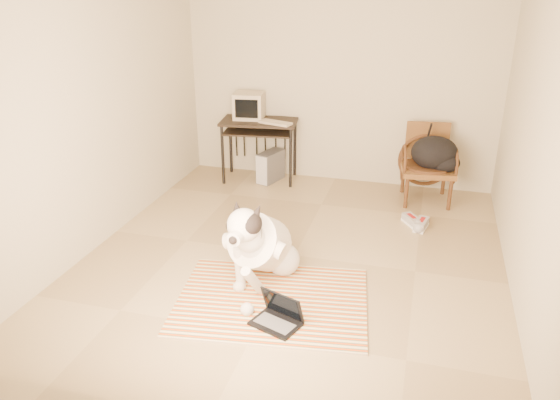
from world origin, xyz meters
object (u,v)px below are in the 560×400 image
at_px(rattan_chair, 427,164).
at_px(laptop, 278,316).
at_px(dog, 260,246).
at_px(computer_desk, 259,129).
at_px(backpack, 436,155).
at_px(pc_tower, 271,166).
at_px(crt_monitor, 249,106).

bearing_deg(rattan_chair, laptop, -109.03).
bearing_deg(laptop, dog, 119.21).
relative_size(computer_desk, backpack, 1.81).
bearing_deg(dog, laptop, -60.79).
bearing_deg(pc_tower, laptop, -72.37).
bearing_deg(dog, computer_desk, 107.84).
height_order(laptop, rattan_chair, rattan_chair).
bearing_deg(backpack, crt_monitor, 173.74).
height_order(laptop, backpack, backpack).
bearing_deg(laptop, computer_desk, 110.22).
bearing_deg(laptop, pc_tower, 107.63).
distance_m(crt_monitor, pc_tower, 0.85).
distance_m(dog, computer_desk, 2.63).
height_order(dog, crt_monitor, crt_monitor).
relative_size(computer_desk, rattan_chair, 1.13).
distance_m(computer_desk, crt_monitor, 0.33).
bearing_deg(computer_desk, laptop, -69.78).
height_order(computer_desk, crt_monitor, crt_monitor).
height_order(crt_monitor, backpack, crt_monitor).
distance_m(laptop, pc_tower, 3.23).
height_order(laptop, crt_monitor, crt_monitor).
relative_size(computer_desk, pc_tower, 2.23).
bearing_deg(dog, crt_monitor, 110.39).
xyz_separation_m(rattan_chair, backpack, (0.09, -0.08, 0.15)).
distance_m(rattan_chair, backpack, 0.19).
xyz_separation_m(laptop, backpack, (1.12, 2.90, 0.53)).
relative_size(dog, backpack, 2.21).
height_order(crt_monitor, pc_tower, crt_monitor).
relative_size(pc_tower, rattan_chair, 0.51).
bearing_deg(backpack, computer_desk, 175.43).
bearing_deg(dog, pc_tower, 104.51).
height_order(dog, pc_tower, dog).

